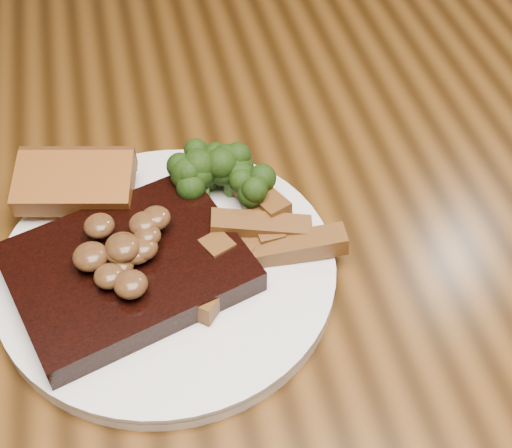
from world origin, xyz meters
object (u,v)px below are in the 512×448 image
Objects in this scene: plate at (167,271)px; garlic_bread at (79,199)px; dining_table at (259,296)px; chair_far at (249,37)px; potato_wedges at (247,231)px; steak at (128,269)px.

plate is 2.80× the size of garlic_bread.
chair_far is (0.13, 0.65, -0.15)m from dining_table.
plate is 0.07m from potato_wedges.
dining_table is 9.10× the size of steak.
dining_table is at bearing 19.55° from plate.
chair_far is at bearing 78.60° from dining_table.
potato_wedges is at bearing -130.18° from dining_table.
steak is at bearing -162.51° from dining_table.
chair_far is 5.27× the size of steak.
potato_wedges is (0.10, 0.02, -0.00)m from steak.
chair_far is 0.71m from garlic_bread.
garlic_bread is (-0.06, 0.08, 0.02)m from plate.
chair_far reaches higher than garlic_bread.
steak reaches higher than plate.
plate is 0.04m from steak.
garlic_bread reaches higher than plate.
steak is at bearing -169.17° from potato_wedges.
potato_wedges is (-0.01, -0.02, 0.12)m from dining_table.
dining_table is at bearing -0.07° from steak.
plate is 2.57× the size of potato_wedges.
dining_table is 1.73× the size of chair_far.
garlic_bread is at bearing 152.50° from potato_wedges.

